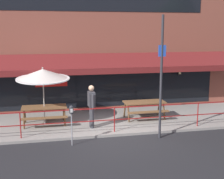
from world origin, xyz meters
TOP-DOWN VIEW (x-y plane):
  - ground_plane at (0.00, 0.00)m, footprint 120.00×120.00m
  - patio_deck at (0.00, 2.00)m, footprint 15.00×4.00m
  - restaurant_building at (0.00, 4.23)m, footprint 15.00×1.60m
  - patio_railing at (0.00, 0.30)m, footprint 13.84×0.04m
  - picnic_table_left at (-2.61, 1.81)m, footprint 1.80×1.42m
  - picnic_table_centre at (1.68, 1.82)m, footprint 1.80×1.42m
  - patio_umbrella_left at (-2.61, 1.86)m, footprint 2.14×2.14m
  - pedestrian_walking at (-0.77, 1.03)m, footprint 0.27×0.62m
  - parking_meter_near at (-1.69, -0.54)m, footprint 0.15×0.16m
  - street_sign_pole at (1.55, -0.45)m, footprint 0.28×0.09m

SIDE VIEW (x-z plane):
  - ground_plane at x=0.00m, z-range 0.00..0.00m
  - patio_deck at x=0.00m, z-range 0.00..0.10m
  - picnic_table_left at x=-2.61m, z-range 0.33..1.08m
  - picnic_table_centre at x=1.68m, z-range 0.33..1.08m
  - patio_railing at x=0.00m, z-range 0.32..1.28m
  - pedestrian_walking at x=-0.77m, z-range 0.20..1.91m
  - parking_meter_near at x=-1.69m, z-range 0.44..1.86m
  - patio_umbrella_left at x=-2.61m, z-range 0.99..3.37m
  - street_sign_pole at x=1.55m, z-range 0.06..4.52m
  - restaurant_building at x=0.00m, z-range -0.03..7.81m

